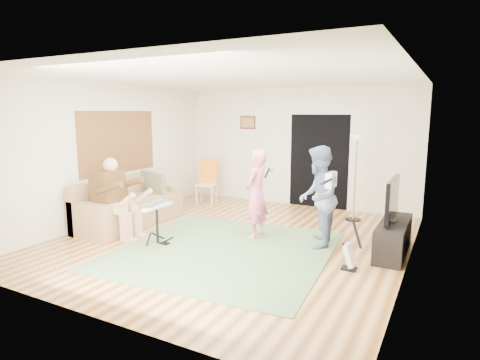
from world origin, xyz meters
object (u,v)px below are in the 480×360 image
Objects in this scene: television at (392,199)px; tv_cabinet at (393,238)px; sofa at (126,209)px; drum_kit at (157,226)px; guitar_spare at (350,255)px; torchiere_lamp at (356,163)px; singer at (256,194)px; dining_chair at (207,189)px; guitarist at (318,197)px.

tv_cabinet is at bearing 0.00° from television.
television is at bearing 8.36° from sofa.
drum_kit is 3.09m from guitar_spare.
torchiere_lamp reaches higher than tv_cabinet.
singer is 0.90× the size of torchiere_lamp.
dining_chair is (0.44, 2.21, 0.07)m from sofa.
television is (0.92, -1.66, -0.32)m from torchiere_lamp.
torchiere_lamp is (2.53, 3.01, 0.87)m from drum_kit.
guitarist reaches higher than drum_kit.
television is (3.45, 1.35, 0.55)m from drum_kit.
sofa is at bearing 153.39° from drum_kit.
singer is 2.30m from tv_cabinet.
guitar_spare is 0.70× the size of television.
torchiere_lamp reaches higher than guitar_spare.
sofa is 1.34× the size of guitarist.
guitar_spare is at bearing -114.00° from tv_cabinet.
sofa is 1.45m from drum_kit.
guitar_spare is at bearing 69.35° from singer.
tv_cabinet is at bearing 21.06° from drum_kit.
torchiere_lamp is 1.66× the size of dining_chair.
torchiere_lamp is at bearing 101.50° from guitar_spare.
torchiere_lamp is at bearing 31.61° from sofa.
torchiere_lamp is at bearing 118.97° from television.
torchiere_lamp is 1.63× the size of television.
tv_cabinet is at bearing 97.75° from singer.
drum_kit reaches higher than tv_cabinet.
guitarist is 3.69m from dining_chair.
sofa is 2.09× the size of television.
tv_cabinet is 0.60m from television.
guitar_spare is (1.79, -0.72, -0.56)m from singer.
singer is at bearing -173.59° from tv_cabinet.
drum_kit is at bearing -89.33° from dining_chair.
guitarist reaches higher than tv_cabinet.
sofa is 3.17× the size of drum_kit.
guitar_spare reaches higher than tv_cabinet.
torchiere_lamp is at bearing -13.59° from dining_chair.
television is (4.75, 0.70, 0.56)m from sofa.
singer is 2.32m from torchiere_lamp.
singer is (1.28, 1.10, 0.46)m from drum_kit.
dining_chair reaches higher than tv_cabinet.
sofa is 1.43× the size of singer.
sofa is 4.85m from tv_cabinet.
television is (-0.05, 0.00, 0.60)m from tv_cabinet.
dining_chair is at bearing -130.63° from guitarist.
guitarist reaches higher than guitar_spare.
torchiere_lamp is 3.49m from dining_chair.
drum_kit is 2.99m from dining_chair.
sofa is 2.66m from singer.
drum_kit is 0.49× the size of tv_cabinet.
television reaches higher than tv_cabinet.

